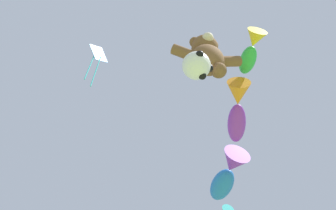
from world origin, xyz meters
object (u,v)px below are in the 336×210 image
at_px(teddy_bear_kite, 207,56).
at_px(fish_kite_emerald, 251,50).
at_px(fish_kite_cobalt, 227,174).
at_px(diamond_kite, 97,58).
at_px(soccer_ball_kite, 197,66).
at_px(fish_kite_violet, 237,109).

distance_m(teddy_bear_kite, fish_kite_emerald, 1.85).
height_order(fish_kite_emerald, fish_kite_cobalt, fish_kite_emerald).
height_order(fish_kite_emerald, diamond_kite, diamond_kite).
xyz_separation_m(teddy_bear_kite, fish_kite_cobalt, (2.04, 4.65, 0.34)).
height_order(soccer_ball_kite, diamond_kite, diamond_kite).
height_order(fish_kite_emerald, fish_kite_violet, fish_kite_emerald).
height_order(teddy_bear_kite, soccer_ball_kite, teddy_bear_kite).
distance_m(teddy_bear_kite, fish_kite_violet, 2.46).
height_order(fish_kite_violet, fish_kite_cobalt, fish_kite_cobalt).
relative_size(teddy_bear_kite, fish_kite_emerald, 1.44).
height_order(soccer_ball_kite, fish_kite_cobalt, fish_kite_cobalt).
distance_m(teddy_bear_kite, diamond_kite, 3.75).
xyz_separation_m(soccer_ball_kite, diamond_kite, (-2.87, 1.53, 2.61)).
xyz_separation_m(fish_kite_violet, fish_kite_cobalt, (0.45, 2.81, -0.05)).
bearing_deg(fish_kite_violet, fish_kite_emerald, -90.65).
bearing_deg(fish_kite_violet, diamond_kite, -173.23).
bearing_deg(fish_kite_emerald, teddy_bear_kite, 176.51).
relative_size(fish_kite_emerald, diamond_kite, 0.59).
bearing_deg(fish_kite_emerald, diamond_kite, 164.54).
relative_size(soccer_ball_kite, fish_kite_violet, 0.34).
relative_size(teddy_bear_kite, soccer_ball_kite, 2.66).
height_order(teddy_bear_kite, diamond_kite, diamond_kite).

